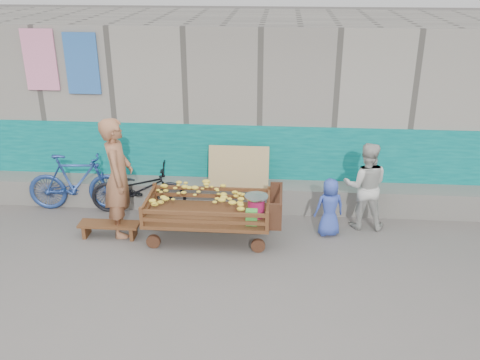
# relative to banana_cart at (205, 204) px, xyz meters

# --- Properties ---
(ground) EXTENTS (80.00, 80.00, 0.00)m
(ground) POSITION_rel_banana_cart_xyz_m (0.12, -1.20, -0.59)
(ground) COLOR #5F5C57
(ground) RESTS_ON ground
(building_wall) EXTENTS (12.00, 3.50, 3.00)m
(building_wall) POSITION_rel_banana_cart_xyz_m (0.12, 2.85, 0.87)
(building_wall) COLOR gray
(building_wall) RESTS_ON ground
(banana_cart) EXTENTS (2.05, 0.94, 0.88)m
(banana_cart) POSITION_rel_banana_cart_xyz_m (0.00, 0.00, 0.00)
(banana_cart) COLOR #522C15
(banana_cart) RESTS_ON ground
(bench) EXTENTS (0.93, 0.28, 0.23)m
(bench) POSITION_rel_banana_cart_xyz_m (-1.50, -0.06, -0.42)
(bench) COLOR #522C15
(bench) RESTS_ON ground
(vendor_man) EXTENTS (0.55, 0.75, 1.87)m
(vendor_man) POSITION_rel_banana_cart_xyz_m (-1.34, 0.10, 0.34)
(vendor_man) COLOR #9F6645
(vendor_man) RESTS_ON ground
(woman) EXTENTS (0.72, 0.58, 1.42)m
(woman) POSITION_rel_banana_cart_xyz_m (2.44, 0.60, 0.12)
(woman) COLOR beige
(woman) RESTS_ON ground
(child) EXTENTS (0.52, 0.40, 0.93)m
(child) POSITION_rel_banana_cart_xyz_m (1.88, 0.29, -0.13)
(child) COLOR #344CB2
(child) RESTS_ON ground
(bicycle_dark) EXTENTS (1.64, 0.71, 0.84)m
(bicycle_dark) POSITION_rel_banana_cart_xyz_m (-1.25, 0.85, -0.17)
(bicycle_dark) COLOR black
(bicycle_dark) RESTS_ON ground
(bicycle_blue) EXTENTS (1.69, 0.60, 1.00)m
(bicycle_blue) POSITION_rel_banana_cart_xyz_m (-2.31, 0.85, -0.09)
(bicycle_blue) COLOR navy
(bicycle_blue) RESTS_ON ground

